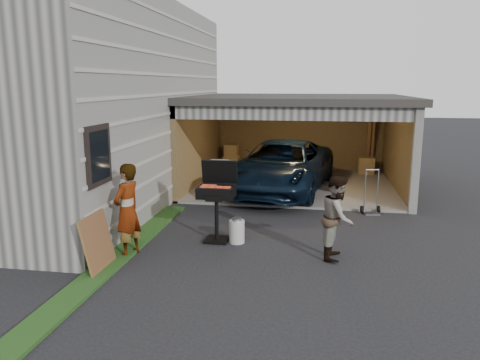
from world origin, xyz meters
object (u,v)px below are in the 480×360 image
at_px(minivan, 282,168).
at_px(man, 338,217).
at_px(woman, 127,210).
at_px(propane_tank, 237,231).
at_px(bbq_grill, 217,195).
at_px(plywood_panel, 98,243).
at_px(hand_truck, 371,205).

relative_size(minivan, man, 3.40).
xyz_separation_m(minivan, woman, (-2.48, -5.85, 0.15)).
distance_m(woman, propane_tank, 2.31).
bearing_deg(minivan, propane_tank, -87.39).
xyz_separation_m(woman, man, (3.96, 0.55, -0.10)).
distance_m(minivan, propane_tank, 4.84).
height_order(bbq_grill, propane_tank, bbq_grill).
xyz_separation_m(woman, plywood_panel, (-0.24, -0.79, -0.40)).
relative_size(woman, bbq_grill, 1.07).
xyz_separation_m(woman, propane_tank, (1.94, 1.07, -0.66)).
height_order(minivan, bbq_grill, bbq_grill).
bearing_deg(minivan, hand_truck, -30.18).
xyz_separation_m(propane_tank, plywood_panel, (-2.18, -1.86, 0.27)).
relative_size(minivan, woman, 3.00).
relative_size(woman, hand_truck, 1.55).
bearing_deg(propane_tank, plywood_panel, -139.40).
xyz_separation_m(bbq_grill, hand_truck, (3.44, 2.70, -0.78)).
bearing_deg(man, minivan, 22.95).
bearing_deg(propane_tank, woman, -151.00).
bearing_deg(woman, man, 113.39).
relative_size(man, plywood_panel, 1.55).
bearing_deg(bbq_grill, woman, -142.83).
distance_m(bbq_grill, plywood_panel, 2.64).
distance_m(plywood_panel, hand_truck, 6.96).
bearing_deg(plywood_panel, propane_tank, 40.60).
bearing_deg(hand_truck, woman, -154.22).
xyz_separation_m(woman, hand_truck, (4.94, 3.84, -0.68)).
distance_m(woman, bbq_grill, 1.88).
relative_size(minivan, bbq_grill, 3.22).
height_order(woman, propane_tank, woman).
relative_size(man, hand_truck, 1.37).
xyz_separation_m(bbq_grill, plywood_panel, (-1.74, -1.93, -0.50)).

